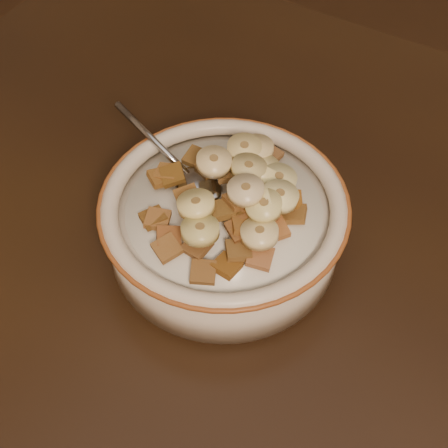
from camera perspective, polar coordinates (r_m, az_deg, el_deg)
The scene contains 45 objects.
cereal_bowl at distance 0.56m, azimuth 0.00°, elevation -0.31°, with size 0.21×0.21×0.05m, color beige.
milk at distance 0.54m, azimuth 0.00°, elevation 1.33°, with size 0.17×0.17×0.00m, color silver.
spoon at distance 0.56m, azimuth -2.32°, elevation 3.57°, with size 0.04×0.05×0.01m, color #989B9F.
cereal_square_0 at distance 0.56m, azimuth -5.79°, elevation 4.25°, with size 0.02×0.02×0.01m, color brown.
cereal_square_1 at distance 0.52m, azimuth 2.67°, elevation 1.48°, with size 0.02×0.02×0.01m, color brown.
cereal_square_2 at distance 0.53m, azimuth -6.09°, elevation 0.44°, with size 0.02×0.02×0.01m, color brown.
cereal_square_3 at distance 0.53m, azimuth -3.38°, elevation 2.55°, with size 0.02×0.02×0.01m, color brown.
cereal_square_4 at distance 0.52m, azimuth -0.38°, elevation 1.27°, with size 0.02×0.02×0.01m, color brown.
cereal_square_5 at distance 0.50m, azimuth 3.33°, elevation -3.04°, with size 0.02×0.02×0.01m, color #9A6037.
cereal_square_6 at distance 0.51m, azimuth -5.24°, elevation -2.23°, with size 0.02×0.02×0.01m, color brown.
cereal_square_7 at distance 0.56m, azimuth -5.22°, elevation 4.69°, with size 0.02×0.02×0.01m, color #9D561E.
cereal_square_8 at distance 0.54m, azimuth 6.06°, elevation 2.16°, with size 0.02×0.02×0.01m, color brown.
cereal_square_9 at distance 0.55m, azimuth 0.38°, elevation 4.71°, with size 0.02×0.02×0.01m, color olive.
cereal_square_10 at distance 0.52m, azimuth 1.28°, elevation 2.19°, with size 0.02×0.02×0.01m, color brown.
cereal_square_11 at distance 0.56m, azimuth -1.35°, elevation 5.22°, with size 0.02×0.02×0.01m, color #996224.
cereal_square_12 at distance 0.50m, azimuth 0.24°, elevation -3.83°, with size 0.02×0.02×0.01m, color brown.
cereal_square_13 at distance 0.53m, azimuth 4.23°, elevation 1.24°, with size 0.02×0.02×0.01m, color brown.
cereal_square_14 at distance 0.55m, azimuth 4.50°, elevation 3.20°, with size 0.02×0.02×0.01m, color brown.
cereal_square_15 at distance 0.51m, azimuth 1.48°, elevation -0.46°, with size 0.02×0.02×0.01m, color brown.
cereal_square_16 at distance 0.53m, azimuth -6.48°, elevation 0.56°, with size 0.02×0.02×0.01m, color brown.
cereal_square_17 at distance 0.50m, azimuth -1.92°, elevation -4.43°, with size 0.02×0.02×0.01m, color brown.
cereal_square_18 at distance 0.58m, azimuth 4.18°, elevation 6.34°, with size 0.02×0.02×0.01m, color brown.
cereal_square_19 at distance 0.51m, azimuth 1.49°, elevation 0.21°, with size 0.02×0.02×0.01m, color brown.
cereal_square_20 at distance 0.56m, azimuth -4.74°, elevation 4.50°, with size 0.02×0.02×0.01m, color brown.
cereal_square_21 at distance 0.51m, azimuth 1.85°, elevation -0.10°, with size 0.02×0.02×0.01m, color brown.
cereal_square_22 at distance 0.51m, azimuth -2.48°, elevation -2.02°, with size 0.02×0.02×0.01m, color brown.
cereal_square_23 at distance 0.50m, azimuth 1.33°, elevation -2.42°, with size 0.02×0.02×0.01m, color brown.
cereal_square_24 at distance 0.52m, azimuth 4.70°, elevation -0.48°, with size 0.02×0.02×0.01m, color #9C592D.
cereal_square_25 at distance 0.57m, azimuth 2.59°, elevation 5.59°, with size 0.02×0.02×0.01m, color brown.
cereal_square_26 at distance 0.58m, azimuth -2.55°, elevation 6.11°, with size 0.02×0.02×0.01m, color brown.
cereal_square_27 at distance 0.52m, azimuth -5.07°, elevation -1.23°, with size 0.02×0.02×0.01m, color brown.
cereal_square_28 at distance 0.55m, azimuth 3.07°, elevation 3.66°, with size 0.02×0.02×0.01m, color brown.
cereal_square_29 at distance 0.54m, azimuth 6.43°, elevation 0.89°, with size 0.02×0.02×0.01m, color olive.
banana_slice_0 at distance 0.55m, azimuth 3.52°, elevation 5.12°, with size 0.03×0.03×0.01m, color #F6E683.
banana_slice_1 at distance 0.54m, azimuth -0.93°, elevation 5.70°, with size 0.03×0.03×0.01m, color #FFDB90.
banana_slice_2 at distance 0.56m, azimuth 2.99°, elevation 6.90°, with size 0.03×0.03×0.01m, color tan.
banana_slice_3 at distance 0.54m, azimuth 5.04°, elevation 4.08°, with size 0.03×0.03×0.01m, color #EADB86.
banana_slice_4 at distance 0.51m, azimuth 2.00°, elevation 3.08°, with size 0.03×0.03×0.01m, color beige.
banana_slice_5 at distance 0.52m, azimuth 5.14°, elevation 2.54°, with size 0.03×0.03×0.01m, color #FAEC99.
banana_slice_6 at distance 0.50m, azimuth 3.26°, elevation -0.86°, with size 0.03×0.03×0.01m, color beige.
banana_slice_7 at distance 0.51m, azimuth -2.58°, elevation 1.79°, with size 0.03×0.03×0.01m, color #F7DF86.
banana_slice_8 at distance 0.56m, azimuth 1.87°, elevation 6.89°, with size 0.03×0.03×0.01m, color #FEE58D.
banana_slice_9 at distance 0.54m, azimuth 2.27°, elevation 5.12°, with size 0.03×0.03×0.01m, color #DBC06E.
banana_slice_10 at distance 0.51m, azimuth 3.65°, elevation 1.66°, with size 0.03×0.03×0.01m, color #DFCA78.
banana_slice_11 at distance 0.50m, azimuth -2.20°, elevation -0.56°, with size 0.03×0.03×0.01m, color #DFD47D.
Camera 1 is at (-0.07, -0.25, 1.22)m, focal length 50.00 mm.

